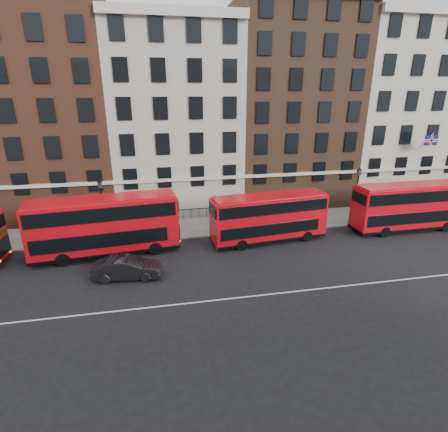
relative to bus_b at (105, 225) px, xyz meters
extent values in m
plane|color=black|center=(6.57, -6.11, -2.53)|extent=(120.00, 120.00, 0.00)
cube|color=gray|center=(6.57, 4.39, -2.45)|extent=(80.00, 5.00, 0.15)
cube|color=gray|center=(6.57, 1.89, -2.45)|extent=(80.00, 0.30, 0.16)
cube|color=white|center=(6.57, -8.11, -2.52)|extent=(70.00, 0.12, 0.01)
cube|color=brown|center=(-6.23, 11.89, 8.47)|extent=(12.80, 10.00, 22.00)
cube|color=#A69F93|center=(6.57, 11.89, 6.97)|extent=(12.80, 10.00, 19.00)
cube|color=beige|center=(6.57, 6.64, 16.07)|extent=(12.80, 0.50, 0.80)
cube|color=brown|center=(19.37, 11.89, 7.97)|extent=(12.80, 10.00, 21.00)
cube|color=#B4AE9B|center=(32.17, 11.89, 7.47)|extent=(12.80, 10.00, 20.00)
cube|color=beige|center=(32.17, 6.64, 17.07)|extent=(12.80, 0.50, 0.80)
cube|color=black|center=(-7.28, -0.45, -1.07)|extent=(0.26, 2.07, 1.22)
cube|color=black|center=(-7.28, -0.45, -0.06)|extent=(0.24, 1.79, 0.39)
cube|color=red|center=(0.04, 0.00, -0.06)|extent=(11.35, 3.76, 4.19)
cube|color=black|center=(0.04, 0.00, -2.03)|extent=(11.35, 3.80, 0.25)
cube|color=black|center=(-0.28, -0.03, -0.78)|extent=(10.09, 3.72, 1.11)
cube|color=black|center=(0.04, 0.00, 1.24)|extent=(10.94, 3.80, 1.06)
cube|color=red|center=(0.04, 0.00, 2.09)|extent=(11.01, 3.52, 0.19)
cube|color=black|center=(5.62, 0.57, -0.88)|extent=(0.32, 2.33, 1.38)
cube|color=black|center=(5.62, 0.57, 0.25)|extent=(0.29, 2.01, 0.45)
cylinder|color=black|center=(3.74, -0.81, -2.00)|extent=(1.09, 0.40, 1.06)
cylinder|color=black|center=(3.51, 1.55, -2.00)|extent=(1.09, 0.40, 1.06)
cylinder|color=black|center=(-3.01, -1.50, -2.00)|extent=(1.09, 0.40, 1.06)
cylinder|color=black|center=(-3.25, 0.86, -2.00)|extent=(1.09, 0.40, 1.06)
cube|color=red|center=(13.38, 0.00, -0.34)|extent=(10.09, 3.45, 3.72)
cube|color=black|center=(13.38, 0.00, -2.08)|extent=(10.10, 3.49, 0.23)
cube|color=black|center=(13.10, -0.03, -0.97)|extent=(8.98, 3.40, 0.99)
cube|color=black|center=(13.38, 0.00, 0.82)|extent=(9.73, 3.48, 0.94)
cube|color=red|center=(13.38, 0.00, 1.57)|extent=(9.79, 3.23, 0.17)
cube|color=black|center=(18.33, 0.56, -1.07)|extent=(0.31, 2.07, 1.22)
cube|color=black|center=(18.33, 0.56, -0.06)|extent=(0.28, 1.79, 0.40)
cylinder|color=black|center=(16.68, -0.69, -2.06)|extent=(0.97, 0.37, 0.94)
cylinder|color=black|center=(16.45, 1.41, -2.06)|extent=(0.97, 0.37, 0.94)
cylinder|color=black|center=(10.69, -1.36, -2.06)|extent=(0.97, 0.37, 0.94)
cylinder|color=black|center=(10.46, 0.74, -2.06)|extent=(0.97, 0.37, 0.94)
cube|color=red|center=(26.82, 0.00, -0.21)|extent=(10.50, 2.64, 3.94)
cube|color=black|center=(26.82, 0.00, -2.06)|extent=(10.50, 2.68, 0.24)
cube|color=black|center=(26.53, 0.00, -0.88)|extent=(9.30, 2.71, 1.05)
cube|color=black|center=(26.82, 0.00, 1.01)|extent=(10.10, 2.72, 1.00)
cube|color=red|center=(26.82, 0.00, 1.81)|extent=(10.19, 2.44, 0.18)
cylinder|color=black|center=(30.23, -1.06, -2.03)|extent=(1.00, 0.29, 1.00)
cylinder|color=black|center=(30.20, 1.17, -2.03)|extent=(1.00, 0.29, 1.00)
cylinder|color=black|center=(23.85, -1.16, -2.03)|extent=(1.00, 0.29, 1.00)
cylinder|color=black|center=(23.82, 1.08, -2.03)|extent=(1.00, 0.29, 1.00)
imported|color=black|center=(1.81, -4.17, -1.75)|extent=(4.83, 2.13, 1.54)
cylinder|color=black|center=(-0.44, 2.89, -0.08)|extent=(0.14, 0.14, 4.60)
cylinder|color=black|center=(-0.44, 2.89, -2.08)|extent=(0.32, 0.32, 0.60)
cube|color=#262626|center=(-0.44, 2.89, 2.47)|extent=(0.32, 0.32, 0.55)
cone|color=black|center=(-0.44, 2.89, 2.82)|extent=(0.44, 0.44, 0.25)
cylinder|color=black|center=(23.25, 3.07, -0.08)|extent=(0.14, 0.14, 4.60)
cylinder|color=black|center=(23.25, 3.07, -2.08)|extent=(0.32, 0.32, 0.60)
cube|color=#262626|center=(23.25, 3.07, 2.47)|extent=(0.32, 0.32, 0.55)
cone|color=black|center=(23.25, 3.07, 2.82)|extent=(0.44, 0.44, 0.25)
cylinder|color=black|center=(30.02, 2.64, -1.08)|extent=(0.12, 0.12, 2.60)
cube|color=black|center=(30.02, 2.49, 0.52)|extent=(0.25, 0.30, 0.75)
sphere|color=red|center=(30.02, 2.32, 0.74)|extent=(0.14, 0.14, 0.14)
sphere|color=#0C9919|center=(30.02, 2.32, 0.30)|extent=(0.14, 0.14, 0.14)
camera|label=1|loc=(4.29, -26.61, 9.88)|focal=28.00mm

